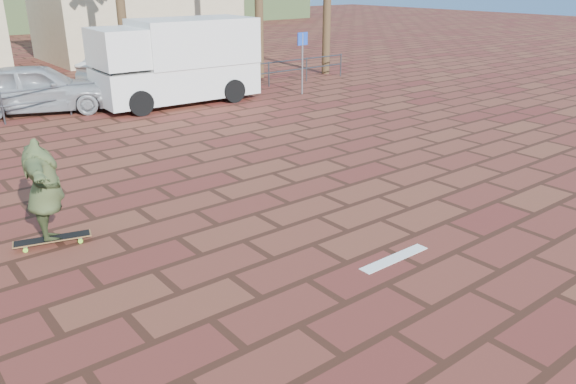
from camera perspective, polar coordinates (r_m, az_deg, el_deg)
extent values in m
plane|color=brown|center=(9.51, 2.51, -5.34)|extent=(120.00, 120.00, 0.00)
cube|color=white|center=(9.21, 10.77, -6.63)|extent=(1.40, 0.22, 0.01)
cylinder|color=#47494F|center=(19.12, -27.02, 7.59)|extent=(0.06, 0.06, 1.00)
cylinder|color=#47494F|center=(19.60, -21.32, 8.73)|extent=(0.06, 0.06, 1.00)
cylinder|color=#47494F|center=(20.26, -15.92, 9.72)|extent=(0.06, 0.06, 1.00)
cylinder|color=#47494F|center=(21.10, -10.87, 10.57)|extent=(0.06, 0.06, 1.00)
cylinder|color=#47494F|center=(22.08, -6.22, 11.28)|extent=(0.06, 0.06, 1.00)
cylinder|color=#47494F|center=(23.19, -1.97, 11.87)|extent=(0.06, 0.06, 1.00)
cylinder|color=#47494F|center=(24.42, 1.89, 12.34)|extent=(0.06, 0.06, 1.00)
cylinder|color=#47494F|center=(25.75, 5.38, 12.71)|extent=(0.06, 0.06, 1.00)
cylinder|color=#47494F|center=(19.52, -21.50, 10.01)|extent=(24.00, 0.05, 0.05)
cylinder|color=#47494F|center=(19.59, -21.34, 8.87)|extent=(24.00, 0.05, 0.05)
cylinder|color=brown|center=(23.74, -16.67, 17.94)|extent=(0.36, 0.36, 6.50)
cube|color=beige|center=(33.37, -14.97, 17.07)|extent=(10.00, 6.00, 4.50)
cube|color=olive|center=(10.25, -22.81, -4.41)|extent=(1.26, 0.58, 0.02)
cube|color=black|center=(10.24, -22.82, -4.34)|extent=(1.21, 0.55, 0.00)
cube|color=silver|center=(10.28, -25.14, -4.91)|extent=(0.12, 0.21, 0.03)
cube|color=silver|center=(10.26, -20.42, -4.24)|extent=(0.12, 0.21, 0.03)
cylinder|color=#92EC32|center=(10.18, -25.11, -5.36)|extent=(0.08, 0.05, 0.08)
cylinder|color=#92EC32|center=(10.41, -25.11, -4.80)|extent=(0.08, 0.05, 0.08)
cylinder|color=#92EC32|center=(10.16, -20.34, -4.69)|extent=(0.08, 0.05, 0.08)
cylinder|color=#92EC32|center=(10.39, -20.44, -4.13)|extent=(0.08, 0.05, 0.08)
imported|color=#3D4927|center=(9.93, -23.52, 0.22)|extent=(0.96, 2.21, 1.74)
cube|color=silver|center=(20.45, -11.17, 10.98)|extent=(5.60, 2.47, 1.12)
cube|color=silver|center=(20.57, -9.59, 14.89)|extent=(4.18, 2.51, 1.53)
cube|color=silver|center=(19.53, -16.72, 13.84)|extent=(1.72, 2.31, 1.23)
cube|color=black|center=(19.38, -18.45, 12.23)|extent=(0.13, 1.74, 0.66)
cylinder|color=black|center=(18.83, -14.76, 8.73)|extent=(0.83, 0.32, 0.82)
cylinder|color=black|center=(20.81, -17.02, 9.64)|extent=(0.83, 0.32, 0.82)
cylinder|color=black|center=(20.33, -5.55, 10.19)|extent=(0.83, 0.32, 0.82)
cylinder|color=black|center=(22.17, -8.46, 10.98)|extent=(0.83, 0.32, 0.82)
imported|color=#A4A7AA|center=(20.32, -24.11, 9.61)|extent=(5.09, 3.54, 1.61)
imported|color=silver|center=(25.03, -16.22, 12.17)|extent=(4.36, 3.02, 1.36)
cylinder|color=gray|center=(21.60, 1.47, 12.86)|extent=(0.06, 0.06, 2.25)
cube|color=#193FB2|center=(21.49, 1.49, 15.30)|extent=(0.46, 0.05, 0.46)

